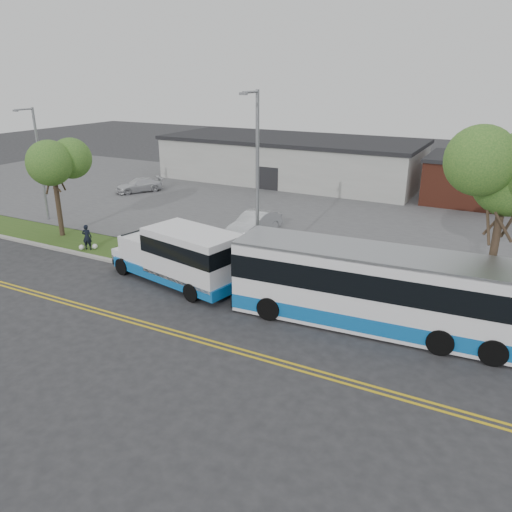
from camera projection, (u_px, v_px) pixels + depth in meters
The scene contains 19 objects.
ground at pixel (180, 287), 25.53m from camera, with size 140.00×140.00×0.00m, color #28282B.
lane_line_north at pixel (129, 318), 22.34m from camera, with size 70.00×0.12×0.01m, color gold.
lane_line_south at pixel (124, 321), 22.09m from camera, with size 70.00×0.12×0.01m, color gold.
curb at pixel (192, 279), 26.42m from camera, with size 80.00×0.30×0.15m, color #9E9B93.
verge at pixel (211, 268), 27.92m from camera, with size 80.00×3.30×0.10m, color #2E4F1A.
parking_lot at pixel (307, 210), 39.60m from camera, with size 80.00×25.00×0.10m, color #4C4C4F.
commercial_building at pixel (291, 160), 49.80m from camera, with size 25.40×10.40×4.35m.
brick_wing at pixel (465, 179), 41.78m from camera, with size 6.30×7.30×3.90m.
tree_east at pixel (505, 184), 19.71m from camera, with size 5.20×5.20×8.33m.
tree_west at pixel (52, 160), 31.70m from camera, with size 4.40×4.40×6.91m.
streetlight_near at pixel (257, 182), 24.66m from camera, with size 0.35×1.53×9.50m.
streetlight_far at pixel (39, 160), 35.52m from camera, with size 0.35×1.53×8.00m.
shuttle_bus at pixel (182, 255), 25.39m from camera, with size 8.18×3.98×3.02m.
transit_bus at pixel (375, 289), 21.12m from camera, with size 12.45×3.68×3.41m.
pedestrian at pixel (87, 237), 30.45m from camera, with size 0.58×0.38×1.58m, color black.
parked_car_a at pixel (254, 224), 33.20m from camera, with size 1.64×4.69×1.55m, color #B5B8BD.
parked_car_b at pixel (139, 185), 45.42m from camera, with size 1.72×4.24×1.23m, color silver.
grocery_bag_left at pixel (82, 247), 30.60m from camera, with size 0.32×0.32×0.32m, color white.
grocery_bag_right at pixel (95, 246), 30.75m from camera, with size 0.32×0.32×0.32m, color white.
Camera 1 is at (14.42, -18.85, 10.32)m, focal length 35.00 mm.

